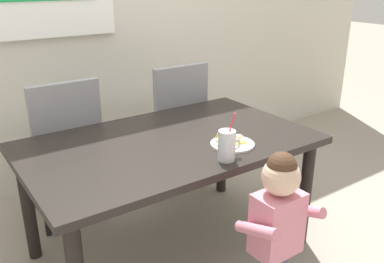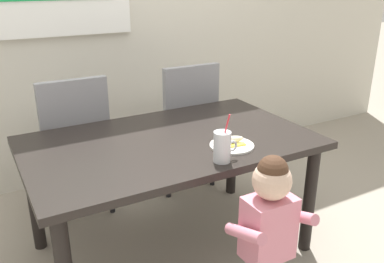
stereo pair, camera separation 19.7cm
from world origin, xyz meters
The scene contains 8 objects.
ground_plane centered at (0.00, 0.00, 0.00)m, with size 24.00×24.00×0.00m, color #9E9384.
dining_table centered at (0.00, 0.00, 0.62)m, with size 1.54×0.94×0.70m.
dining_chair_left centered at (-0.37, 0.66, 0.54)m, with size 0.44×0.44×0.96m.
dining_chair_right centered at (0.44, 0.66, 0.54)m, with size 0.44×0.44×0.96m.
toddler_standing centered at (0.14, -0.68, 0.53)m, with size 0.33×0.24×0.84m.
milk_cup centered at (0.09, -0.38, 0.77)m, with size 0.13×0.09×0.25m.
snack_plate centered at (0.23, -0.25, 0.71)m, with size 0.23×0.23×0.01m, color white.
peeled_banana centered at (0.23, -0.24, 0.73)m, with size 0.17×0.12×0.07m.
Camera 1 is at (-1.07, -1.76, 1.54)m, focal length 38.54 mm.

